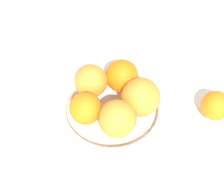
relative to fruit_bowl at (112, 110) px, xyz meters
The scene contains 4 objects.
ground_plane 0.02m from the fruit_bowl, ahead, with size 4.00×4.00×0.00m, color white.
fruit_bowl is the anchor object (origin of this frame).
orange_pile 0.06m from the fruit_bowl, 32.40° to the left, with size 0.19×0.19×0.08m.
stray_orange 0.23m from the fruit_bowl, 59.91° to the left, with size 0.07×0.07×0.07m, color orange.
Camera 1 is at (0.42, -0.25, 0.69)m, focal length 60.00 mm.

